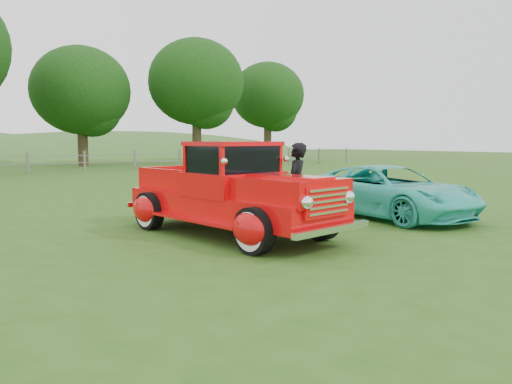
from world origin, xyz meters
TOP-DOWN VIEW (x-y plane):
  - ground at (0.00, 0.00)m, footprint 140.00×140.00m
  - fence_line at (0.00, 22.00)m, footprint 48.00×0.12m
  - tree_near_east at (5.00, 29.00)m, footprint 6.80×6.80m
  - tree_mid_east at (13.00, 27.00)m, footprint 7.20×7.20m
  - tree_far_east at (22.00, 30.00)m, footprint 6.60×6.60m
  - red_pickup at (-0.44, 1.18)m, footprint 2.73×5.18m
  - teal_sedan at (3.78, 0.90)m, footprint 2.17×4.44m
  - man at (1.05, 1.04)m, footprint 0.77×0.71m

SIDE VIEW (x-z plane):
  - ground at x=0.00m, z-range 0.00..0.00m
  - fence_line at x=0.00m, z-range 0.00..1.20m
  - teal_sedan at x=3.78m, z-range 0.00..1.21m
  - red_pickup at x=-0.44m, z-range -0.09..1.69m
  - man at x=1.05m, z-range 0.00..1.75m
  - tree_near_east at x=5.00m, z-range 1.08..9.41m
  - tree_far_east at x=22.00m, z-range 1.43..10.29m
  - tree_mid_east at x=13.00m, z-range 1.45..10.89m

